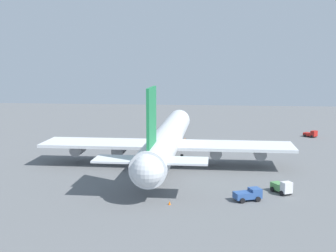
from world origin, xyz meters
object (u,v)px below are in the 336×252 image
at_px(maintenance_van, 248,194).
at_px(safety_cone_nose, 185,139).
at_px(cargo_loader, 282,187).
at_px(safety_cone_tail, 169,203).
at_px(catering_truck, 311,134).
at_px(cargo_airplane, 168,139).

bearing_deg(maintenance_van, safety_cone_nose, 14.46).
xyz_separation_m(cargo_loader, safety_cone_tail, (-8.85, 20.32, -0.88)).
xyz_separation_m(catering_truck, maintenance_van, (-69.42, 25.02, 0.08)).
relative_size(cargo_loader, safety_cone_nose, 8.11).
bearing_deg(cargo_loader, cargo_airplane, 46.31).
xyz_separation_m(catering_truck, safety_cone_tail, (-73.25, 38.77, -0.72)).
xyz_separation_m(cargo_loader, safety_cone_nose, (55.41, 22.14, -0.91)).
relative_size(maintenance_van, safety_cone_nose, 8.81).
distance_m(cargo_airplane, cargo_loader, 33.62).
distance_m(cargo_airplane, catering_truck, 59.55).
bearing_deg(safety_cone_tail, catering_truck, -27.89).
height_order(maintenance_van, safety_cone_tail, maintenance_van).
distance_m(cargo_loader, safety_cone_tail, 22.18).
bearing_deg(cargo_airplane, cargo_loader, -133.69).
xyz_separation_m(safety_cone_nose, safety_cone_tail, (-64.26, -1.82, 0.03)).
bearing_deg(cargo_loader, safety_cone_tail, 113.54).
xyz_separation_m(catering_truck, safety_cone_nose, (-8.99, 40.60, -0.75)).
bearing_deg(safety_cone_nose, maintenance_van, -165.54).
relative_size(catering_truck, safety_cone_tail, 6.71).
distance_m(cargo_airplane, maintenance_van, 33.38).
height_order(catering_truck, safety_cone_tail, catering_truck).
bearing_deg(maintenance_van, safety_cone_tail, 105.57).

